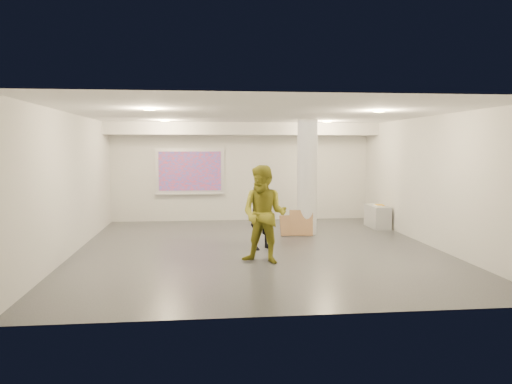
{
  "coord_description": "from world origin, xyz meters",
  "views": [
    {
      "loc": [
        -1.25,
        -11.0,
        2.28
      ],
      "look_at": [
        0.0,
        0.4,
        1.25
      ],
      "focal_mm": 35.0,
      "sensor_mm": 36.0,
      "label": 1
    }
  ],
  "objects": [
    {
      "name": "cardboard_back",
      "position": [
        1.3,
        1.57,
        0.33
      ],
      "size": [
        0.64,
        0.34,
        0.66
      ],
      "primitive_type": "cube",
      "rotation": [
        -0.27,
        0.0,
        -0.18
      ],
      "color": "#936A44",
      "rests_on": "floor"
    },
    {
      "name": "projection_screen",
      "position": [
        -1.6,
        4.45,
        1.53
      ],
      "size": [
        2.1,
        0.13,
        1.42
      ],
      "color": "silver",
      "rests_on": "wall_back"
    },
    {
      "name": "ceiling",
      "position": [
        0.0,
        0.0,
        3.0
      ],
      "size": [
        8.0,
        9.0,
        0.01
      ],
      "primitive_type": "cube",
      "color": "white",
      "rests_on": "floor"
    },
    {
      "name": "downlight_ne",
      "position": [
        2.2,
        2.5,
        2.98
      ],
      "size": [
        0.22,
        0.22,
        0.02
      ],
      "primitive_type": "cylinder",
      "color": "#EADF84",
      "rests_on": "ceiling"
    },
    {
      "name": "postit_pad",
      "position": [
        3.76,
        2.56,
        0.65
      ],
      "size": [
        0.24,
        0.31,
        0.03
      ],
      "primitive_type": "cube",
      "rotation": [
        0.0,
        0.0,
        -0.12
      ],
      "color": "yellow",
      "rests_on": "credenza"
    },
    {
      "name": "cardboard_front",
      "position": [
        1.0,
        1.6,
        0.26
      ],
      "size": [
        0.51,
        0.26,
        0.53
      ],
      "primitive_type": "cube",
      "rotation": [
        -0.27,
        0.0,
        0.14
      ],
      "color": "#936A44",
      "rests_on": "floor"
    },
    {
      "name": "soffit_band",
      "position": [
        0.0,
        3.95,
        2.82
      ],
      "size": [
        8.0,
        1.1,
        0.36
      ],
      "primitive_type": "cube",
      "color": "silver",
      "rests_on": "ceiling"
    },
    {
      "name": "wall_left",
      "position": [
        -4.0,
        0.0,
        1.5
      ],
      "size": [
        0.01,
        9.0,
        3.0
      ],
      "primitive_type": "cube",
      "color": "silver",
      "rests_on": "floor"
    },
    {
      "name": "woman",
      "position": [
        0.09,
        -0.0,
        0.88
      ],
      "size": [
        0.77,
        0.7,
        1.76
      ],
      "primitive_type": "imported",
      "rotation": [
        0.0,
        0.0,
        0.55
      ],
      "color": "black",
      "rests_on": "floor"
    },
    {
      "name": "credenza",
      "position": [
        3.72,
        2.6,
        0.32
      ],
      "size": [
        0.47,
        1.09,
        0.63
      ],
      "primitive_type": "cube",
      "rotation": [
        0.0,
        0.0,
        -0.02
      ],
      "color": "#9C9FA2",
      "rests_on": "floor"
    },
    {
      "name": "wall_front",
      "position": [
        0.0,
        -4.5,
        1.5
      ],
      "size": [
        8.0,
        0.01,
        3.0
      ],
      "primitive_type": "cube",
      "color": "silver",
      "rests_on": "floor"
    },
    {
      "name": "column",
      "position": [
        1.5,
        1.8,
        1.5
      ],
      "size": [
        0.52,
        0.52,
        3.0
      ],
      "primitive_type": "cylinder",
      "color": "silver",
      "rests_on": "floor"
    },
    {
      "name": "downlight_se",
      "position": [
        2.2,
        -1.5,
        2.98
      ],
      "size": [
        0.22,
        0.22,
        0.02
      ],
      "primitive_type": "cylinder",
      "color": "#EADF84",
      "rests_on": "ceiling"
    },
    {
      "name": "downlight_sw",
      "position": [
        -2.2,
        -1.5,
        2.98
      ],
      "size": [
        0.22,
        0.22,
        0.02
      ],
      "primitive_type": "cylinder",
      "color": "#EADF84",
      "rests_on": "ceiling"
    },
    {
      "name": "man",
      "position": [
        -0.03,
        -1.37,
        0.97
      ],
      "size": [
        1.16,
        1.06,
        1.93
      ],
      "primitive_type": "imported",
      "rotation": [
        0.0,
        0.0,
        -0.45
      ],
      "color": "olive",
      "rests_on": "floor"
    },
    {
      "name": "floor",
      "position": [
        0.0,
        0.0,
        0.0
      ],
      "size": [
        8.0,
        9.0,
        0.01
      ],
      "primitive_type": "cube",
      "color": "#33353A",
      "rests_on": "ground"
    },
    {
      "name": "wall_back",
      "position": [
        0.0,
        4.5,
        1.5
      ],
      "size": [
        8.0,
        0.01,
        3.0
      ],
      "primitive_type": "cube",
      "color": "silver",
      "rests_on": "floor"
    },
    {
      "name": "wall_right",
      "position": [
        4.0,
        0.0,
        1.5
      ],
      "size": [
        0.01,
        9.0,
        3.0
      ],
      "primitive_type": "cube",
      "color": "silver",
      "rests_on": "floor"
    },
    {
      "name": "papers_stack",
      "position": [
        3.73,
        2.55,
        0.64
      ],
      "size": [
        0.22,
        0.28,
        0.02
      ],
      "primitive_type": "cube",
      "rotation": [
        0.0,
        0.0,
        0.03
      ],
      "color": "white",
      "rests_on": "credenza"
    },
    {
      "name": "downlight_nw",
      "position": [
        -2.2,
        2.5,
        2.98
      ],
      "size": [
        0.22,
        0.22,
        0.02
      ],
      "primitive_type": "cylinder",
      "color": "#EADF84",
      "rests_on": "ceiling"
    }
  ]
}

